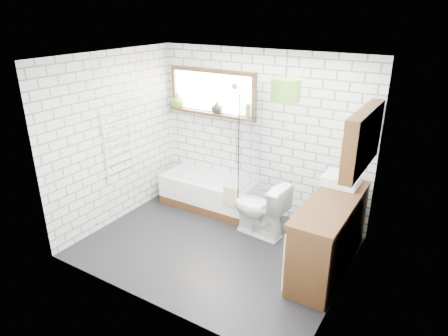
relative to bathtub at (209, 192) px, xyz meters
The scene contains 22 objects.
floor 1.24m from the bathtub, 52.84° to the right, with size 3.40×2.60×0.01m, color black.
ceiling 2.56m from the bathtub, 52.84° to the right, with size 3.40×2.60×0.01m, color white.
wall_back 1.29m from the bathtub, 25.04° to the left, with size 3.40×0.01×2.50m, color white.
wall_front 2.59m from the bathtub, 72.15° to the right, with size 3.40×0.01×2.50m, color white.
wall_left 1.70m from the bathtub, 135.32° to the right, with size 0.01×2.60×2.50m, color white.
wall_right 2.80m from the bathtub, 21.59° to the right, with size 0.01×2.60×2.50m, color white.
window 1.59m from the bathtub, 111.98° to the left, with size 1.52×0.16×0.68m, color #371F0F.
towel_radiator 1.64m from the bathtub, 133.97° to the right, with size 0.06×0.52×1.00m, color white.
mirror_cabinet 2.76m from the bathtub, ahead, with size 0.16×1.20×0.70m, color #371F0F.
shower_riser 1.19m from the bathtub, 41.88° to the left, with size 0.02×0.02×1.30m, color silver.
bathtub is the anchor object (origin of this frame).
shower_screen 1.24m from the bathtub, ahead, with size 0.02×0.72×1.50m, color white.
towel_green 0.73m from the bathtub, 28.78° to the right, with size 0.20×0.06×0.28m, color #4E8227.
towel_beige 0.73m from the bathtub, 28.78° to the right, with size 0.22×0.06×0.29m, color tan.
vanity 2.26m from the bathtub, 15.88° to the right, with size 0.53×1.63×0.93m, color #371F0F.
basin 2.24m from the bathtub, ahead, with size 0.44×0.38×0.13m, color white.
tap 2.41m from the bathtub, ahead, with size 0.03×0.03×0.15m, color silver.
toilet 1.15m from the bathtub, 17.60° to the right, with size 0.80×0.46×0.82m, color white.
vase_olive 1.58m from the bathtub, 160.92° to the left, with size 0.23×0.23×0.24m, color #548729.
vase_dark 1.36m from the bathtub, 90.64° to the left, with size 0.18×0.18×0.19m, color black.
bottle 1.46m from the bathtub, 26.66° to the left, with size 0.07×0.07×0.21m, color #548729.
pendant 2.32m from the bathtub, 12.45° to the right, with size 0.37×0.37×0.27m, color #4E8227.
Camera 1 is at (2.53, -3.88, 3.05)m, focal length 32.00 mm.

